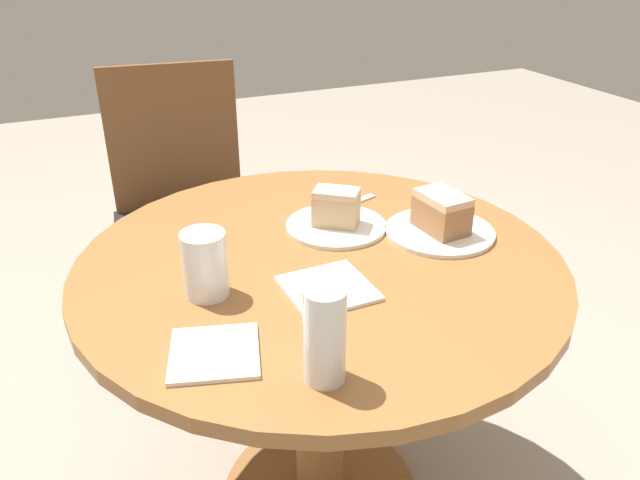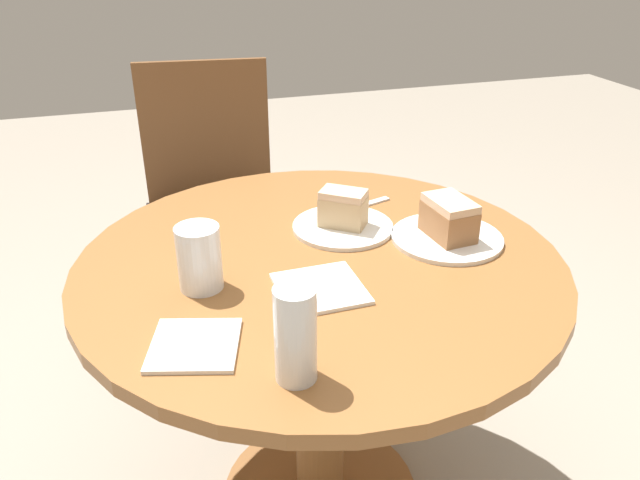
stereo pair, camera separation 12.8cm
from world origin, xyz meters
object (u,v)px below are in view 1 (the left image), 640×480
Objects in this scene: cake_slice_near at (336,207)px; glass_lemonade at (205,267)px; plate_near at (336,226)px; chair at (183,207)px; plate_far at (440,232)px; cake_slice_far at (442,212)px; glass_water at (325,341)px.

glass_lemonade is at bearing -155.06° from cake_slice_near.
plate_near is 0.38m from glass_lemonade.
chair is at bearing 81.48° from glass_lemonade.
plate_far is (0.20, -0.12, 0.00)m from plate_near.
cake_slice_far is (0.00, -0.00, 0.05)m from plate_far.
cake_slice_far is 0.99× the size of glass_lemonade.
cake_slice_near is at bearing 149.01° from plate_far.
glass_water is at bearing -141.60° from plate_far.
plate_far is 1.94× the size of cake_slice_far.
cake_slice_near is at bearing 63.01° from glass_water.
glass_water is (0.10, -0.31, 0.01)m from glass_lemonade.
chair is at bearing 114.75° from plate_far.
chair reaches higher than plate_near.
glass_lemonade is (-0.34, -0.16, 0.01)m from cake_slice_near.
plate_far is 1.54× the size of glass_water.
cake_slice_near is at bearing 24.94° from glass_lemonade.
plate_near is 0.05m from cake_slice_near.
cake_slice_far is (0.20, -0.12, 0.05)m from plate_near.
chair reaches higher than glass_water.
cake_slice_far is 0.56m from glass_water.
plate_near is at bearing 149.01° from plate_far.
cake_slice_far is at bearing -90.00° from plate_far.
glass_lemonade reaches higher than plate_near.
chair is 3.84× the size of plate_far.
plate_far is at bearing 4.04° from glass_lemonade.
plate_near is at bearing 63.43° from cake_slice_near.
glass_lemonade is at bearing -91.98° from chair.
glass_lemonade reaches higher than plate_far.
glass_water reaches higher than plate_far.
glass_lemonade reaches higher than cake_slice_far.
cake_slice_near is 0.23m from cake_slice_far.
glass_lemonade is 0.33m from glass_water.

